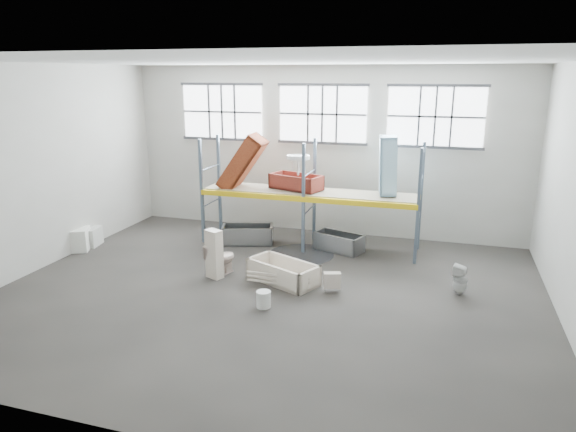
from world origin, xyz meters
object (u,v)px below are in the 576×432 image
at_px(toilet_white, 460,280).
at_px(steel_tub_right, 339,242).
at_px(toilet_beige, 221,259).
at_px(carton_near, 75,240).
at_px(rust_tub_flat, 296,182).
at_px(blue_tub_upright, 388,166).
at_px(steel_tub_left, 248,234).
at_px(bucket, 264,299).
at_px(cistern_tall, 214,254).
at_px(bathtub_beige, 283,272).

distance_m(toilet_white, steel_tub_right, 3.82).
bearing_deg(toilet_beige, carton_near, 14.15).
bearing_deg(rust_tub_flat, blue_tub_upright, 1.82).
height_order(toilet_white, carton_near, toilet_white).
bearing_deg(steel_tub_right, toilet_white, -33.62).
xyz_separation_m(steel_tub_right, rust_tub_flat, (-1.31, 0.24, 1.58)).
height_order(toilet_white, steel_tub_left, toilet_white).
xyz_separation_m(steel_tub_left, rust_tub_flat, (1.34, 0.40, 1.56)).
bearing_deg(steel_tub_left, blue_tub_upright, 7.08).
relative_size(toilet_beige, bucket, 2.23).
xyz_separation_m(toilet_white, steel_tub_left, (-5.83, 1.95, -0.08)).
bearing_deg(cistern_tall, steel_tub_right, 72.27).
height_order(steel_tub_left, carton_near, carton_near).
xyz_separation_m(toilet_beige, toilet_white, (5.57, 0.45, -0.05)).
bearing_deg(steel_tub_left, bathtub_beige, -52.77).
bearing_deg(bathtub_beige, bucket, -64.36).
xyz_separation_m(cistern_tall, toilet_white, (5.62, 0.72, -0.25)).
distance_m(rust_tub_flat, blue_tub_upright, 2.58).
distance_m(toilet_beige, bucket, 2.20).
height_order(cistern_tall, bucket, cistern_tall).
bearing_deg(steel_tub_right, blue_tub_upright, 14.97).
bearing_deg(rust_tub_flat, carton_near, -157.28).
bearing_deg(bathtub_beige, steel_tub_left, 151.83).
relative_size(bathtub_beige, carton_near, 2.32).
bearing_deg(rust_tub_flat, steel_tub_right, -10.43).
xyz_separation_m(toilet_beige, steel_tub_left, (-0.26, 2.41, -0.13)).
bearing_deg(steel_tub_left, toilet_white, -18.55).
bearing_deg(bucket, toilet_white, 26.05).
distance_m(bathtub_beige, carton_near, 6.22).
height_order(cistern_tall, carton_near, cistern_tall).
relative_size(bathtub_beige, toilet_white, 2.45).
relative_size(bathtub_beige, rust_tub_flat, 1.15).
bearing_deg(bathtub_beige, cistern_tall, -147.37).
distance_m(toilet_beige, toilet_white, 5.59).
xyz_separation_m(steel_tub_left, blue_tub_upright, (3.85, 0.48, 2.13)).
xyz_separation_m(cistern_tall, steel_tub_right, (2.44, 2.83, -0.35)).
height_order(toilet_white, bucket, toilet_white).
bearing_deg(toilet_beige, blue_tub_upright, -121.77).
relative_size(toilet_white, carton_near, 0.95).
bearing_deg(toilet_beige, cistern_tall, 98.27).
bearing_deg(bucket, toilet_beige, 137.80).
bearing_deg(toilet_beige, rust_tub_flat, -91.60).
bearing_deg(steel_tub_right, bathtub_beige, -106.99).
height_order(toilet_white, rust_tub_flat, rust_tub_flat).
xyz_separation_m(bathtub_beige, cistern_tall, (-1.65, -0.23, 0.35)).
bearing_deg(steel_tub_left, toilet_beige, -83.91).
relative_size(bathtub_beige, bucket, 4.72).
relative_size(blue_tub_upright, bucket, 4.36).
relative_size(bathtub_beige, toilet_beige, 2.12).
height_order(toilet_beige, steel_tub_left, toilet_beige).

